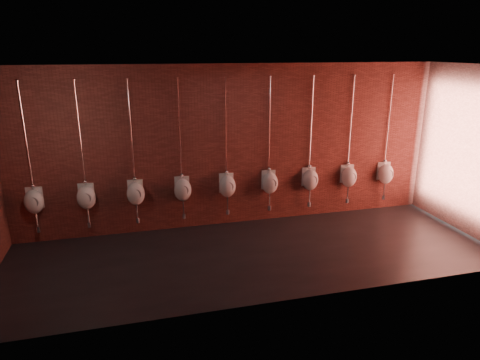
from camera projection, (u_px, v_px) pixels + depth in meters
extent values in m
plane|color=black|center=(255.00, 254.00, 7.52)|extent=(8.50, 8.50, 0.00)
cube|color=black|center=(257.00, 66.00, 6.58)|extent=(8.50, 3.00, 0.04)
cube|color=brown|center=(234.00, 147.00, 8.44)|extent=(8.50, 0.04, 3.20)
cube|color=brown|center=(288.00, 195.00, 5.66)|extent=(8.50, 0.04, 3.20)
cube|color=brown|center=(472.00, 152.00, 8.07)|extent=(0.04, 3.00, 3.20)
ellipsoid|color=white|center=(34.00, 202.00, 7.66)|extent=(0.38, 0.34, 0.45)
cube|color=white|center=(35.00, 197.00, 7.74)|extent=(0.29, 0.08, 0.40)
cylinder|color=gray|center=(33.00, 202.00, 7.54)|extent=(0.20, 0.05, 0.20)
cylinder|color=white|center=(25.00, 137.00, 7.39)|extent=(0.02, 0.02, 1.89)
sphere|color=white|center=(33.00, 186.00, 7.65)|extent=(0.08, 0.08, 0.08)
cylinder|color=white|center=(17.00, 81.00, 7.11)|extent=(0.05, 0.05, 0.01)
cylinder|color=white|center=(37.00, 218.00, 7.75)|extent=(0.03, 0.03, 0.31)
cylinder|color=white|center=(38.00, 229.00, 7.81)|extent=(0.08, 0.08, 0.11)
cylinder|color=white|center=(39.00, 228.00, 7.88)|extent=(0.03, 0.15, 0.03)
ellipsoid|color=white|center=(86.00, 198.00, 7.87)|extent=(0.38, 0.34, 0.45)
cube|color=white|center=(87.00, 194.00, 7.95)|extent=(0.29, 0.08, 0.40)
cylinder|color=gray|center=(86.00, 198.00, 7.76)|extent=(0.20, 0.05, 0.20)
cylinder|color=white|center=(80.00, 134.00, 7.60)|extent=(0.02, 0.02, 1.89)
sphere|color=white|center=(85.00, 182.00, 7.86)|extent=(0.08, 0.08, 0.08)
cylinder|color=white|center=(74.00, 80.00, 7.33)|extent=(0.05, 0.05, 0.01)
cylinder|color=white|center=(88.00, 214.00, 7.96)|extent=(0.03, 0.03, 0.31)
cylinder|color=white|center=(89.00, 224.00, 8.03)|extent=(0.08, 0.08, 0.11)
cylinder|color=white|center=(90.00, 223.00, 8.09)|extent=(0.03, 0.15, 0.03)
ellipsoid|color=white|center=(136.00, 194.00, 8.08)|extent=(0.38, 0.34, 0.45)
cube|color=white|center=(136.00, 190.00, 8.17)|extent=(0.29, 0.08, 0.40)
cylinder|color=gray|center=(136.00, 194.00, 7.97)|extent=(0.20, 0.05, 0.20)
cylinder|color=white|center=(131.00, 132.00, 7.82)|extent=(0.02, 0.02, 1.89)
sphere|color=white|center=(135.00, 179.00, 8.07)|extent=(0.08, 0.08, 0.08)
cylinder|color=white|center=(127.00, 79.00, 7.54)|extent=(0.05, 0.05, 0.01)
cylinder|color=white|center=(137.00, 209.00, 8.17)|extent=(0.03, 0.03, 0.31)
cylinder|color=white|center=(138.00, 220.00, 8.24)|extent=(0.08, 0.08, 0.11)
cylinder|color=white|center=(138.00, 219.00, 8.31)|extent=(0.03, 0.15, 0.03)
ellipsoid|color=white|center=(183.00, 190.00, 8.29)|extent=(0.38, 0.34, 0.45)
cube|color=white|center=(182.00, 186.00, 8.38)|extent=(0.29, 0.08, 0.40)
cylinder|color=gray|center=(183.00, 190.00, 8.18)|extent=(0.20, 0.05, 0.20)
cylinder|color=white|center=(180.00, 130.00, 8.03)|extent=(0.02, 0.02, 1.89)
sphere|color=white|center=(182.00, 175.00, 8.28)|extent=(0.08, 0.08, 0.08)
cylinder|color=white|center=(178.00, 78.00, 7.75)|extent=(0.05, 0.05, 0.01)
cylinder|color=white|center=(183.00, 205.00, 8.39)|extent=(0.03, 0.03, 0.31)
cylinder|color=white|center=(184.00, 216.00, 8.45)|extent=(0.08, 0.08, 0.11)
cylinder|color=white|center=(183.00, 214.00, 8.52)|extent=(0.03, 0.15, 0.03)
ellipsoid|color=white|center=(227.00, 186.00, 8.51)|extent=(0.38, 0.34, 0.45)
cube|color=white|center=(226.00, 183.00, 8.59)|extent=(0.29, 0.08, 0.40)
cylinder|color=gray|center=(229.00, 187.00, 8.39)|extent=(0.20, 0.05, 0.20)
cylinder|color=white|center=(226.00, 128.00, 8.24)|extent=(0.02, 0.02, 1.89)
sphere|color=white|center=(226.00, 172.00, 8.50)|extent=(0.08, 0.08, 0.08)
cylinder|color=white|center=(225.00, 77.00, 7.96)|extent=(0.05, 0.05, 0.01)
cylinder|color=white|center=(228.00, 202.00, 8.60)|extent=(0.03, 0.03, 0.31)
cylinder|color=white|center=(228.00, 212.00, 8.66)|extent=(0.08, 0.08, 0.11)
cylinder|color=white|center=(227.00, 210.00, 8.73)|extent=(0.03, 0.15, 0.03)
ellipsoid|color=white|center=(270.00, 183.00, 8.72)|extent=(0.38, 0.34, 0.45)
cube|color=white|center=(268.00, 180.00, 8.80)|extent=(0.29, 0.08, 0.40)
cylinder|color=gray|center=(272.00, 183.00, 8.61)|extent=(0.20, 0.05, 0.20)
cylinder|color=white|center=(270.00, 126.00, 8.45)|extent=(0.02, 0.02, 1.89)
sphere|color=white|center=(269.00, 169.00, 8.71)|extent=(0.08, 0.08, 0.08)
cylinder|color=white|center=(271.00, 77.00, 8.18)|extent=(0.05, 0.05, 0.01)
cylinder|color=white|center=(270.00, 198.00, 8.81)|extent=(0.03, 0.03, 0.31)
cylinder|color=white|center=(269.00, 208.00, 8.87)|extent=(0.08, 0.08, 0.11)
cylinder|color=white|center=(268.00, 206.00, 8.94)|extent=(0.03, 0.15, 0.03)
ellipsoid|color=white|center=(310.00, 180.00, 8.93)|extent=(0.38, 0.34, 0.45)
cube|color=white|center=(308.00, 176.00, 9.02)|extent=(0.29, 0.08, 0.40)
cylinder|color=gray|center=(313.00, 180.00, 8.82)|extent=(0.20, 0.05, 0.20)
cylinder|color=white|center=(311.00, 124.00, 8.67)|extent=(0.02, 0.02, 1.89)
sphere|color=white|center=(309.00, 166.00, 8.92)|extent=(0.08, 0.08, 0.08)
cylinder|color=white|center=(314.00, 76.00, 8.39)|extent=(0.05, 0.05, 0.01)
cylinder|color=white|center=(310.00, 194.00, 9.02)|extent=(0.03, 0.03, 0.31)
cylinder|color=white|center=(309.00, 204.00, 9.09)|extent=(0.08, 0.08, 0.11)
cylinder|color=white|center=(308.00, 203.00, 9.16)|extent=(0.03, 0.15, 0.03)
ellipsoid|color=white|center=(349.00, 177.00, 9.14)|extent=(0.38, 0.34, 0.45)
cube|color=white|center=(347.00, 174.00, 9.23)|extent=(0.29, 0.08, 0.40)
cylinder|color=gray|center=(352.00, 177.00, 9.03)|extent=(0.20, 0.05, 0.20)
cylinder|color=white|center=(351.00, 122.00, 8.88)|extent=(0.02, 0.02, 1.89)
sphere|color=white|center=(348.00, 163.00, 9.13)|extent=(0.08, 0.08, 0.08)
cylinder|color=white|center=(355.00, 75.00, 8.60)|extent=(0.05, 0.05, 0.01)
cylinder|color=white|center=(348.00, 191.00, 9.24)|extent=(0.03, 0.03, 0.31)
cylinder|color=white|center=(347.00, 200.00, 9.30)|extent=(0.08, 0.08, 0.11)
cylinder|color=white|center=(345.00, 199.00, 9.37)|extent=(0.03, 0.15, 0.03)
ellipsoid|color=white|center=(386.00, 174.00, 9.35)|extent=(0.38, 0.34, 0.45)
cube|color=white|center=(383.00, 171.00, 9.44)|extent=(0.29, 0.08, 0.40)
cylinder|color=gray|center=(389.00, 174.00, 9.24)|extent=(0.20, 0.05, 0.20)
cylinder|color=white|center=(389.00, 120.00, 9.09)|extent=(0.02, 0.02, 1.89)
sphere|color=white|center=(385.00, 161.00, 9.34)|extent=(0.08, 0.08, 0.08)
cylinder|color=white|center=(394.00, 74.00, 8.81)|extent=(0.05, 0.05, 0.01)
cylinder|color=white|center=(384.00, 188.00, 9.45)|extent=(0.03, 0.03, 0.31)
cylinder|color=white|center=(383.00, 197.00, 9.51)|extent=(0.08, 0.08, 0.11)
cylinder|color=white|center=(381.00, 196.00, 9.58)|extent=(0.03, 0.15, 0.03)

